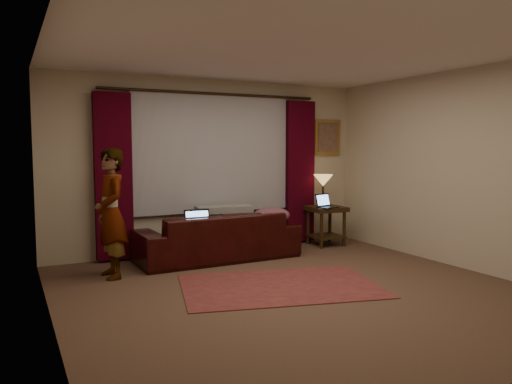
% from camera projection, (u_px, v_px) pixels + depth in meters
% --- Properties ---
extents(floor, '(5.00, 5.00, 0.01)m').
position_uv_depth(floor, '(297.00, 292.00, 5.51)').
color(floor, brown).
rests_on(floor, ground).
extents(ceiling, '(5.00, 5.00, 0.02)m').
position_uv_depth(ceiling, '(299.00, 51.00, 5.27)').
color(ceiling, silver).
rests_on(ceiling, ground).
extents(wall_back, '(5.00, 0.02, 2.60)m').
position_uv_depth(wall_back, '(212.00, 166.00, 7.61)').
color(wall_back, '#C3B69B').
rests_on(wall_back, ground).
extents(wall_front, '(5.00, 0.02, 2.60)m').
position_uv_depth(wall_front, '(504.00, 192.00, 3.17)').
color(wall_front, '#C3B69B').
rests_on(wall_front, ground).
extents(wall_left, '(0.02, 5.00, 2.60)m').
position_uv_depth(wall_left, '(48.00, 181.00, 4.27)').
color(wall_left, '#C3B69B').
rests_on(wall_left, ground).
extents(wall_right, '(0.02, 5.00, 2.60)m').
position_uv_depth(wall_right, '(461.00, 169.00, 6.51)').
color(wall_right, '#C3B69B').
rests_on(wall_right, ground).
extents(sheer_curtain, '(2.50, 0.05, 1.80)m').
position_uv_depth(sheer_curtain, '(213.00, 153.00, 7.54)').
color(sheer_curtain, '#A0A0A8').
rests_on(sheer_curtain, wall_back).
extents(drape_left, '(0.50, 0.14, 2.30)m').
position_uv_depth(drape_left, '(113.00, 177.00, 6.85)').
color(drape_left, '#36010E').
rests_on(drape_left, floor).
extents(drape_right, '(0.50, 0.14, 2.30)m').
position_uv_depth(drape_right, '(299.00, 172.00, 8.20)').
color(drape_right, '#36010E').
rests_on(drape_right, floor).
extents(curtain_rod, '(0.04, 0.04, 3.40)m').
position_uv_depth(curtain_rod, '(214.00, 94.00, 7.42)').
color(curtain_rod, black).
rests_on(curtain_rod, wall_back).
extents(picture_frame, '(0.50, 0.04, 0.60)m').
position_uv_depth(picture_frame, '(327.00, 137.00, 8.49)').
color(picture_frame, '#B78D3A').
rests_on(picture_frame, wall_back).
extents(sofa, '(2.30, 1.04, 0.92)m').
position_uv_depth(sofa, '(217.00, 227.00, 7.04)').
color(sofa, black).
rests_on(sofa, floor).
extents(throw_blanket, '(0.85, 0.42, 0.10)m').
position_uv_depth(throw_blanket, '(224.00, 192.00, 7.34)').
color(throw_blanket, gray).
rests_on(throw_blanket, sofa).
extents(clothing_pile, '(0.62, 0.51, 0.24)m').
position_uv_depth(clothing_pile, '(272.00, 216.00, 7.30)').
color(clothing_pile, brown).
rests_on(clothing_pile, sofa).
extents(laptop_sofa, '(0.38, 0.41, 0.26)m').
position_uv_depth(laptop_sofa, '(200.00, 221.00, 6.77)').
color(laptop_sofa, black).
rests_on(laptop_sofa, sofa).
extents(area_rug, '(2.51, 1.98, 0.01)m').
position_uv_depth(area_rug, '(280.00, 286.00, 5.70)').
color(area_rug, brown).
rests_on(area_rug, floor).
extents(end_table, '(0.57, 0.57, 0.63)m').
position_uv_depth(end_table, '(326.00, 226.00, 8.07)').
color(end_table, black).
rests_on(end_table, floor).
extents(tiffany_lamp, '(0.41, 0.41, 0.51)m').
position_uv_depth(tiffany_lamp, '(323.00, 190.00, 8.14)').
color(tiffany_lamp, olive).
rests_on(tiffany_lamp, end_table).
extents(laptop_table, '(0.37, 0.39, 0.22)m').
position_uv_depth(laptop_table, '(328.00, 201.00, 7.85)').
color(laptop_table, black).
rests_on(laptop_table, end_table).
extents(person, '(0.51, 0.51, 1.58)m').
position_uv_depth(person, '(111.00, 213.00, 6.02)').
color(person, gray).
rests_on(person, floor).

